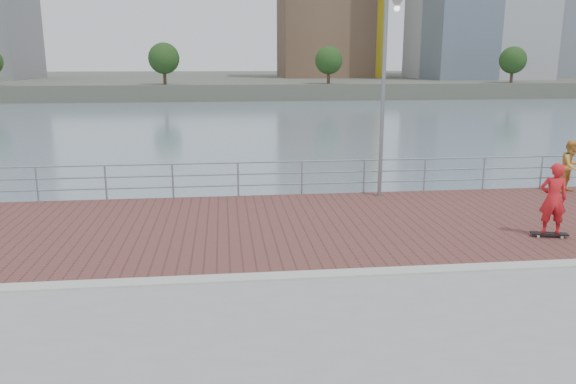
{
  "coord_description": "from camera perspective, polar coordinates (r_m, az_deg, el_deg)",
  "views": [
    {
      "loc": [
        -1.45,
        -10.56,
        4.31
      ],
      "look_at": [
        0.0,
        2.0,
        1.3
      ],
      "focal_mm": 35.0,
      "sensor_mm": 36.0,
      "label": 1
    }
  ],
  "objects": [
    {
      "name": "curb",
      "position": [
        11.49,
        1.16,
        -8.49
      ],
      "size": [
        40.0,
        0.4,
        0.06
      ],
      "primitive_type": "cube",
      "color": "#B7B5AD",
      "rests_on": "seawall"
    },
    {
      "name": "brick_lane",
      "position": [
        14.87,
        -0.71,
        -3.42
      ],
      "size": [
        40.0,
        6.8,
        0.02
      ],
      "primitive_type": "cube",
      "color": "brown",
      "rests_on": "seawall"
    },
    {
      "name": "water",
      "position": [
        12.39,
        1.11,
        -17.24
      ],
      "size": [
        400.0,
        400.0,
        0.0
      ],
      "primitive_type": "plane",
      "color": "slate",
      "rests_on": "ground"
    },
    {
      "name": "bystander",
      "position": [
        20.61,
        26.78,
        2.35
      ],
      "size": [
        1.02,
        0.92,
        1.71
      ],
      "primitive_type": "imported",
      "rotation": [
        0.0,
        0.0,
        0.41
      ],
      "color": "gold",
      "rests_on": "brick_lane"
    },
    {
      "name": "far_shore",
      "position": [
        133.16,
        -6.08,
        11.15
      ],
      "size": [
        320.0,
        95.0,
        2.5
      ],
      "primitive_type": "cube",
      "color": "#4C5142",
      "rests_on": "ground"
    },
    {
      "name": "skateboarder",
      "position": [
        15.09,
        25.34,
        -0.62
      ],
      "size": [
        0.73,
        0.57,
        1.78
      ],
      "primitive_type": "imported",
      "rotation": [
        0.0,
        0.0,
        2.89
      ],
      "color": "red",
      "rests_on": "skateboard"
    },
    {
      "name": "skateboard",
      "position": [
        15.31,
        25.01,
        -3.87
      ],
      "size": [
        0.9,
        0.43,
        0.1
      ],
      "rotation": [
        0.0,
        0.0,
        -0.25
      ],
      "color": "black",
      "rests_on": "brick_lane"
    },
    {
      "name": "shoreline_trees",
      "position": [
        87.58,
        -8.14,
        13.23
      ],
      "size": [
        144.56,
        5.16,
        6.88
      ],
      "color": "#473323",
      "rests_on": "far_shore"
    },
    {
      "name": "guardrail",
      "position": [
        17.99,
        -1.83,
        1.78
      ],
      "size": [
        39.06,
        0.06,
        1.13
      ],
      "color": "#8C9EA8",
      "rests_on": "brick_lane"
    },
    {
      "name": "street_lamp",
      "position": [
        17.31,
        10.24,
        13.86
      ],
      "size": [
        0.46,
        1.35,
        6.35
      ],
      "color": "gray",
      "rests_on": "brick_lane"
    }
  ]
}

